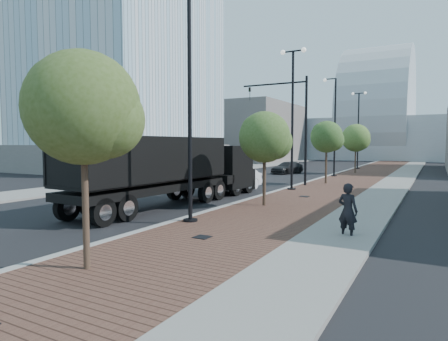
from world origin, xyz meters
The scene contains 23 objects.
sidewalk centered at (3.50, 40.00, 0.06)m, with size 7.00×140.00×0.12m, color #4C2D23.
concrete_strip centered at (6.20, 40.00, 0.07)m, with size 2.40×140.00×0.13m, color slate.
curb centered at (0.00, 40.00, 0.07)m, with size 0.30×140.00×0.14m, color gray.
west_sidewalk centered at (-13.00, 40.00, 0.06)m, with size 4.00×140.00×0.12m, color slate.
dump_truck centered at (-2.79, 15.52, 1.46)m, with size 3.11×13.48×3.47m.
white_sedan centered at (-2.82, 20.62, 0.74)m, with size 1.58×4.52×1.49m, color silver.
dark_car_mid centered at (-7.78, 24.83, 0.57)m, with size 1.91×4.13×1.15m, color black.
dark_car_far centered at (-4.75, 36.14, 0.62)m, with size 1.73×4.27×1.24m, color black.
pedestrian centered at (6.45, 10.62, 0.93)m, with size 0.68×0.44×1.86m, color black.
streetlight_1 centered at (0.49, 10.00, 4.34)m, with size 1.44×0.56×9.21m.
streetlight_2 centered at (0.60, 22.00, 4.82)m, with size 1.72×0.56×9.28m.
streetlight_3 centered at (0.49, 34.00, 4.34)m, with size 1.44×0.56×9.21m.
streetlight_4 centered at (0.60, 46.00, 4.82)m, with size 1.72×0.56×9.28m.
traffic_mast centered at (-0.30, 25.00, 4.98)m, with size 5.09×0.20×8.00m.
tree_0 centered at (1.65, 4.02, 3.98)m, with size 2.71×2.71×5.35m.
tree_1 centered at (1.65, 15.02, 3.46)m, with size 2.53×2.50×4.72m.
tree_2 centered at (1.65, 27.02, 3.65)m, with size 2.45×2.41×4.87m.
tree_3 centered at (1.65, 39.02, 3.72)m, with size 2.86×2.86×5.16m.
tower_podium centered at (-24.00, 32.00, 1.50)m, with size 19.00×19.00×3.00m, color slate.
convention_center centered at (-2.00, 85.00, 6.00)m, with size 50.00×30.00×50.00m.
commercial_block_nw centered at (-20.00, 60.00, 5.00)m, with size 14.00×20.00×10.00m, color slate.
utility_cover_1 centered at (2.40, 8.00, 0.13)m, with size 0.50×0.50×0.02m, color black.
utility_cover_2 centered at (2.40, 19.00, 0.13)m, with size 0.50×0.50×0.02m, color black.
Camera 1 is at (8.98, -2.46, 3.15)m, focal length 31.01 mm.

